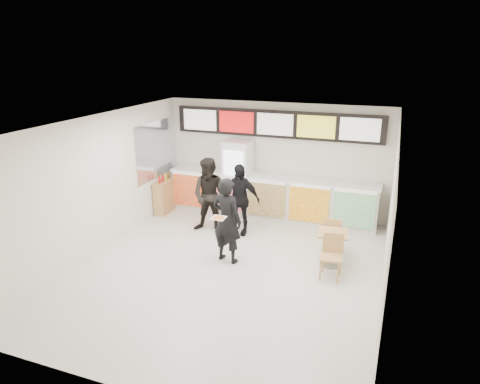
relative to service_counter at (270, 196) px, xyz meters
The scene contains 15 objects.
floor 3.15m from the service_counter, 90.00° to the right, with size 7.00×7.00×0.00m, color beige.
ceiling 3.93m from the service_counter, 90.00° to the right, with size 7.00×7.00×0.00m, color white.
wall_back 1.01m from the service_counter, 90.00° to the left, with size 6.00×6.00×0.00m, color silver.
wall_left 4.41m from the service_counter, 134.13° to the right, with size 7.00×7.00×0.00m, color silver.
wall_right 4.41m from the service_counter, 45.87° to the right, with size 7.00×7.00×0.00m, color silver.
service_counter is the anchor object (origin of this frame).
menu_board 1.90m from the service_counter, 90.00° to the left, with size 5.50×0.14×0.70m.
drinks_fridge 1.03m from the service_counter, behind, with size 0.70×0.67×2.00m.
mirror_panel 3.28m from the service_counter, 167.87° to the right, with size 0.01×2.00×1.50m, color #B2B7BF.
customer_main 2.74m from the service_counter, 93.26° to the right, with size 0.67×0.44×1.84m, color black.
customer_left 1.84m from the service_counter, 127.60° to the right, with size 0.90×0.70×1.86m, color black.
customer_mid 1.38m from the service_counter, 108.11° to the right, with size 1.02×0.43×1.75m, color black.
pizza_slice 3.23m from the service_counter, 92.80° to the right, with size 0.36×0.36×0.02m.
cafe_table 2.91m from the service_counter, 47.88° to the right, with size 0.66×1.55×0.89m.
condiment_ledge 2.90m from the service_counter, 166.89° to the right, with size 0.32×0.80×1.06m.
Camera 1 is at (2.91, -7.24, 4.32)m, focal length 32.00 mm.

